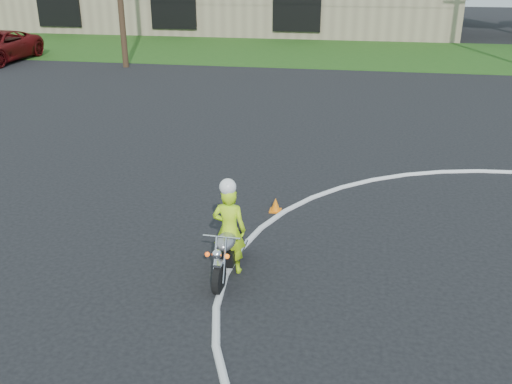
# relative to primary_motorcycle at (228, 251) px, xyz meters

# --- Properties ---
(grass_strip) EXTENTS (120.00, 10.00, 0.02)m
(grass_strip) POSITION_rel_primary_motorcycle_xyz_m (5.96, 23.94, -0.43)
(grass_strip) COLOR #1E4714
(grass_strip) RESTS_ON ground
(primary_motorcycle) EXTENTS (0.61, 1.73, 0.91)m
(primary_motorcycle) POSITION_rel_primary_motorcycle_xyz_m (0.00, 0.00, 0.00)
(primary_motorcycle) COLOR black
(primary_motorcycle) RESTS_ON ground
(rider_primary_grp) EXTENTS (0.57, 0.38, 1.69)m
(rider_primary_grp) POSITION_rel_primary_motorcycle_xyz_m (-0.00, 0.13, 0.37)
(rider_primary_grp) COLOR #C4FF1A
(rider_primary_grp) RESTS_ON ground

